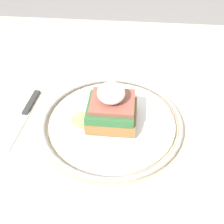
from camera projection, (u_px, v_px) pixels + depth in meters
dining_table at (124, 137)px, 0.68m from camera, size 1.15×0.83×0.72m
plate at (112, 122)px, 0.56m from camera, size 0.28×0.28×0.02m
sandwich at (111, 108)px, 0.54m from camera, size 0.13×0.09×0.09m
fork at (200, 133)px, 0.55m from camera, size 0.04×0.14×0.00m
knife at (25, 113)px, 0.59m from camera, size 0.03×0.18×0.01m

